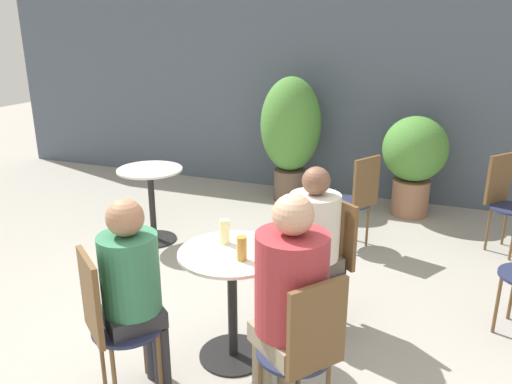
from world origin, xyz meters
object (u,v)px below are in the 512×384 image
potted_plant_0 (291,130)px  beer_glass_0 (225,232)px  cafe_table_far (151,193)px  bistro_chair_4 (505,195)px  beer_glass_1 (242,248)px  bistro_chair_0 (109,316)px  bistro_chair_2 (329,253)px  seated_person_2 (312,237)px  seated_person_0 (133,282)px  bistro_chair_3 (358,195)px  seated_person_1 (290,294)px  cafe_table_near (232,285)px  bistro_chair_1 (306,345)px  potted_plant_1 (414,157)px

potted_plant_0 → beer_glass_0: bearing=-80.3°
cafe_table_far → bistro_chair_4: 3.30m
bistro_chair_4 → beer_glass_1: 2.96m
bistro_chair_0 → bistro_chair_2: (0.91, 1.19, 0.00)m
seated_person_2 → potted_plant_0: (-0.96, 2.55, 0.17)m
beer_glass_0 → potted_plant_0: (-0.50, 2.94, 0.05)m
seated_person_0 → beer_glass_0: size_ratio=7.60×
bistro_chair_4 → seated_person_0: bearing=-176.5°
cafe_table_far → bistro_chair_2: (1.92, -0.80, 0.04)m
bistro_chair_2 → beer_glass_0: size_ratio=5.87×
bistro_chair_3 → seated_person_1: size_ratio=0.71×
bistro_chair_3 → seated_person_2: 1.45m
bistro_chair_0 → bistro_chair_2: 1.50m
cafe_table_near → bistro_chair_1: 0.75m
bistro_chair_2 → seated_person_0: size_ratio=0.77×
cafe_table_near → beer_glass_0: bearing=132.4°
bistro_chair_0 → seated_person_1: 0.98m
bistro_chair_4 → seated_person_1: (-1.20, -2.77, 0.21)m
bistro_chair_3 → potted_plant_1: bearing=-169.3°
bistro_chair_1 → potted_plant_0: bearing=-123.7°
cafe_table_far → seated_person_2: bearing=-26.6°
bistro_chair_2 → seated_person_1: 0.98m
bistro_chair_2 → seated_person_0: (-0.82, -1.07, 0.16)m
bistro_chair_1 → seated_person_0: 0.98m
seated_person_1 → potted_plant_1: 3.44m
cafe_table_far → bistro_chair_1: 2.77m
beer_glass_1 → beer_glass_0: bearing=136.7°
cafe_table_near → seated_person_1: size_ratio=0.58×
seated_person_1 → beer_glass_1: (-0.38, 0.29, 0.06)m
beer_glass_0 → potted_plant_0: 2.98m
seated_person_2 → potted_plant_1: (0.44, 2.57, -0.02)m
bistro_chair_0 → bistro_chair_1: (1.05, 0.14, 0.00)m
potted_plant_1 → potted_plant_0: bearing=-179.2°
potted_plant_0 → potted_plant_1: potted_plant_0 is taller
bistro_chair_4 → potted_plant_1: potted_plant_1 is taller
cafe_table_near → potted_plant_1: size_ratio=0.66×
bistro_chair_1 → bistro_chair_3: size_ratio=1.00×
bistro_chair_0 → potted_plant_0: bearing=-50.3°
cafe_table_near → seated_person_2: seated_person_2 is taller
cafe_table_near → potted_plant_0: potted_plant_0 is taller
seated_person_0 → beer_glass_1: bearing=-102.2°
bistro_chair_2 → seated_person_1: bearing=-51.2°
bistro_chair_2 → potted_plant_1: 2.49m
beer_glass_0 → beer_glass_1: 0.26m
cafe_table_near → cafe_table_far: same height
bistro_chair_4 → seated_person_2: bearing=-175.4°
seated_person_1 → bistro_chair_2: bearing=-141.2°
bistro_chair_1 → beer_glass_0: 0.92m
bistro_chair_3 → cafe_table_far: bearing=-44.5°
bistro_chair_3 → potted_plant_0: size_ratio=0.61×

